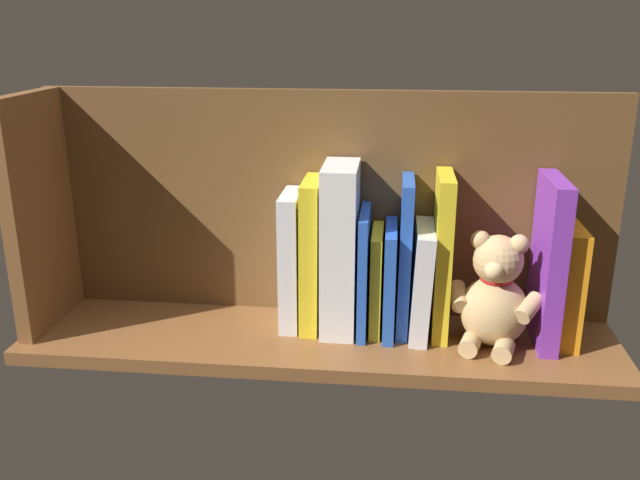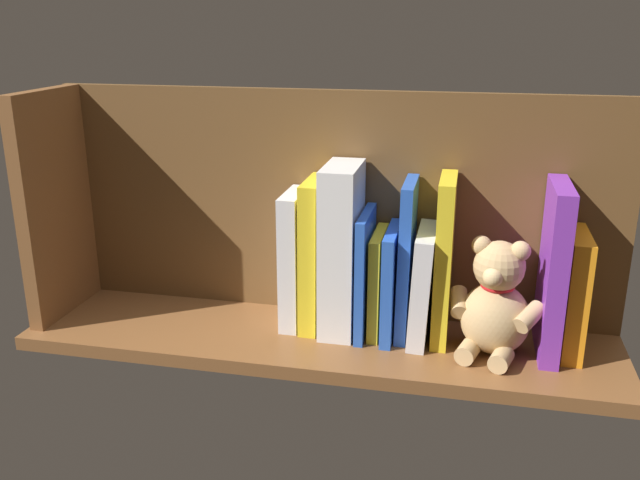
# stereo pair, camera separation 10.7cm
# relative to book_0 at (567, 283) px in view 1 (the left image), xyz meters

# --- Properties ---
(ground_plane) EXTENTS (0.96, 0.25, 0.02)m
(ground_plane) POSITION_rel_book_0_xyz_m (0.39, 0.03, -0.11)
(ground_plane) COLOR brown
(shelf_back_panel) EXTENTS (0.96, 0.02, 0.38)m
(shelf_back_panel) POSITION_rel_book_0_xyz_m (0.39, -0.07, 0.10)
(shelf_back_panel) COLOR brown
(shelf_back_panel) RESTS_ON ground_plane
(shelf_side_divider) EXTENTS (0.02, 0.19, 0.38)m
(shelf_side_divider) POSITION_rel_book_0_xyz_m (0.85, 0.03, 0.10)
(shelf_side_divider) COLOR brown
(shelf_side_divider) RESTS_ON ground_plane
(book_0) EXTENTS (0.03, 0.12, 0.19)m
(book_0) POSITION_rel_book_0_xyz_m (0.00, 0.00, 0.00)
(book_0) COLOR orange
(book_0) RESTS_ON ground_plane
(book_1) EXTENTS (0.03, 0.14, 0.26)m
(book_1) POSITION_rel_book_0_xyz_m (0.03, 0.01, 0.04)
(book_1) COLOR purple
(book_1) RESTS_ON ground_plane
(teddy_bear) EXTENTS (0.14, 0.14, 0.18)m
(teddy_bear) POSITION_rel_book_0_xyz_m (0.11, 0.04, -0.01)
(teddy_bear) COLOR tan
(teddy_bear) RESTS_ON ground_plane
(book_2) EXTENTS (0.02, 0.12, 0.26)m
(book_2) POSITION_rel_book_0_xyz_m (0.20, -0.00, 0.04)
(book_2) COLOR yellow
(book_2) RESTS_ON ground_plane
(book_3) EXTENTS (0.04, 0.13, 0.18)m
(book_3) POSITION_rel_book_0_xyz_m (0.23, 0.00, -0.00)
(book_3) COLOR silver
(book_3) RESTS_ON ground_plane
(book_4) EXTENTS (0.02, 0.11, 0.25)m
(book_4) POSITION_rel_book_0_xyz_m (0.25, -0.01, 0.03)
(book_4) COLOR blue
(book_4) RESTS_ON ground_plane
(book_5) EXTENTS (0.02, 0.13, 0.18)m
(book_5) POSITION_rel_book_0_xyz_m (0.28, 0.00, -0.01)
(book_5) COLOR blue
(book_5) RESTS_ON ground_plane
(book_6) EXTENTS (0.02, 0.11, 0.17)m
(book_6) POSITION_rel_book_0_xyz_m (0.30, -0.00, -0.01)
(book_6) COLOR yellow
(book_6) RESTS_ON ground_plane
(book_7) EXTENTS (0.01, 0.13, 0.20)m
(book_7) POSITION_rel_book_0_xyz_m (0.32, 0.00, 0.01)
(book_7) COLOR blue
(book_7) RESTS_ON ground_plane
(dictionary_thick_white) EXTENTS (0.06, 0.12, 0.28)m
(dictionary_thick_white) POSITION_rel_book_0_xyz_m (0.36, 0.00, 0.04)
(dictionary_thick_white) COLOR white
(dictionary_thick_white) RESTS_ON ground_plane
(book_8) EXTENTS (0.03, 0.11, 0.25)m
(book_8) POSITION_rel_book_0_xyz_m (0.41, -0.01, 0.03)
(book_8) COLOR yellow
(book_8) RESTS_ON ground_plane
(book_9) EXTENTS (0.03, 0.11, 0.23)m
(book_9) POSITION_rel_book_0_xyz_m (0.44, -0.01, 0.02)
(book_9) COLOR silver
(book_9) RESTS_ON ground_plane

